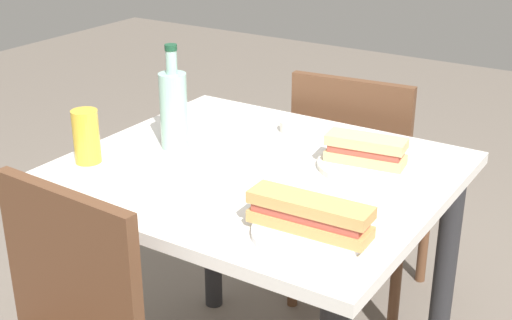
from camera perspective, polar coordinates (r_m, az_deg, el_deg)
The scene contains 12 objects.
dining_table at distance 1.81m, azimuth -0.00°, elevation -4.44°, with size 0.92×0.81×0.74m.
chair_far at distance 2.34m, azimuth 8.14°, elevation -1.52°, with size 0.44×0.44×0.85m.
plate_near at distance 1.44m, azimuth 4.28°, elevation -5.85°, with size 0.23×0.23×0.01m, color white.
baguette_sandwich_near at distance 1.42m, azimuth 4.33°, elevation -4.38°, with size 0.26×0.08×0.07m.
knife_near at distance 1.48m, azimuth 4.84°, elevation -4.51°, with size 0.18×0.04×0.01m.
plate_far at distance 1.76m, azimuth 8.74°, elevation -0.43°, with size 0.23×0.23×0.01m, color silver.
baguette_sandwich_far at distance 1.75m, azimuth 8.82°, elevation 0.82°, with size 0.20×0.10×0.07m.
knife_far at distance 1.81m, azimuth 8.89°, elevation 0.55°, with size 0.18×0.02×0.01m.
water_bottle at distance 1.85m, azimuth -6.63°, elevation 4.17°, with size 0.07×0.07×0.28m.
beer_glass at distance 1.81m, azimuth -13.48°, elevation 1.85°, with size 0.07×0.07×0.14m, color gold.
olive_bowl at distance 1.98m, azimuth 3.08°, elevation 2.72°, with size 0.08×0.08×0.03m, color silver.
paper_napkin at distance 1.62m, azimuth -10.47°, elevation -3.01°, with size 0.14×0.14×0.00m, color white.
Camera 1 is at (0.86, -1.35, 1.44)m, focal length 49.77 mm.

